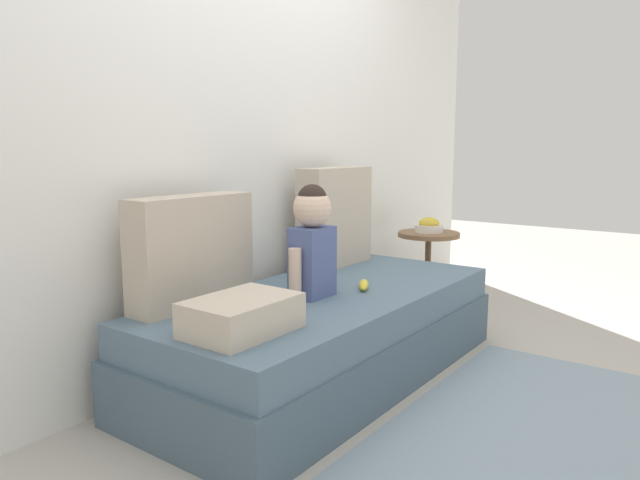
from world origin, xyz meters
TOP-DOWN VIEW (x-y plane):
  - ground_plane at (0.00, 0.00)m, footprint 12.00×12.00m
  - back_wall at (0.00, 0.56)m, footprint 5.13×0.10m
  - couch at (0.00, 0.00)m, footprint 1.93×0.85m
  - throw_pillow_left at (-0.53, 0.33)m, footprint 0.58×0.16m
  - throw_pillow_right at (0.53, 0.33)m, footprint 0.52×0.16m
  - toddler at (-0.12, -0.00)m, footprint 0.30×0.17m
  - banana at (0.14, -0.11)m, footprint 0.17×0.12m
  - folded_blanket at (-0.68, -0.11)m, footprint 0.40×0.28m
  - side_table at (1.38, 0.15)m, footprint 0.41×0.41m
  - fruit_bowl at (1.38, 0.15)m, footprint 0.19×0.19m
  - floor_rug at (0.00, -0.98)m, footprint 1.74×1.00m

SIDE VIEW (x-z plane):
  - ground_plane at x=0.00m, z-range 0.00..0.00m
  - floor_rug at x=0.00m, z-range 0.00..0.01m
  - couch at x=0.00m, z-range 0.00..0.41m
  - side_table at x=1.38m, z-range 0.14..0.66m
  - banana at x=0.14m, z-range 0.41..0.45m
  - folded_blanket at x=-0.68m, z-range 0.41..0.54m
  - fruit_bowl at x=1.38m, z-range 0.51..0.61m
  - throw_pillow_left at x=-0.53m, z-range 0.41..0.88m
  - toddler at x=-0.12m, z-range 0.43..0.93m
  - throw_pillow_right at x=0.53m, z-range 0.41..0.97m
  - back_wall at x=0.00m, z-range 0.00..2.32m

